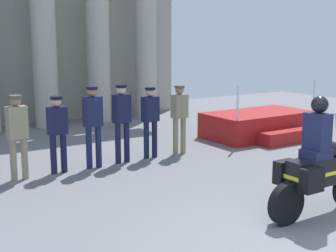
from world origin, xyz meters
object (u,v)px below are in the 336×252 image
object	(u,v)px
officer_in_row_4	(93,120)
officer_in_row_6	(150,116)
motorcycle_with_rider	(317,167)
reviewing_stand	(260,125)
officer_in_row_5	(122,117)
officer_in_row_3	(57,128)
officer_in_row_7	(179,114)
officer_in_row_2	(17,131)

from	to	relation	value
officer_in_row_4	officer_in_row_6	bearing A→B (deg)	177.49
motorcycle_with_rider	officer_in_row_4	bearing A→B (deg)	111.46
reviewing_stand	officer_in_row_4	bearing A→B (deg)	-175.37
officer_in_row_6	officer_in_row_5	bearing A→B (deg)	-3.19
reviewing_stand	officer_in_row_4	world-z (taller)	officer_in_row_4
officer_in_row_3	officer_in_row_7	world-z (taller)	officer_in_row_7
officer_in_row_6	motorcycle_with_rider	world-z (taller)	motorcycle_with_rider
officer_in_row_7	officer_in_row_5	bearing A→B (deg)	-6.30
officer_in_row_4	officer_in_row_2	bearing A→B (deg)	-6.43
officer_in_row_4	officer_in_row_6	distance (m)	1.48
officer_in_row_7	motorcycle_with_rider	size ratio (longest dim) A/B	0.80
officer_in_row_5	officer_in_row_7	bearing A→B (deg)	173.70
officer_in_row_4	officer_in_row_5	xyz separation A→B (m)	(0.72, 0.05, -0.00)
officer_in_row_6	officer_in_row_7	xyz separation A→B (m)	(0.79, -0.05, 0.00)
officer_in_row_5	motorcycle_with_rider	world-z (taller)	motorcycle_with_rider
motorcycle_with_rider	officer_in_row_7	bearing A→B (deg)	83.57
officer_in_row_4	officer_in_row_6	size ratio (longest dim) A/B	1.06
reviewing_stand	officer_in_row_2	size ratio (longest dim) A/B	1.81
reviewing_stand	officer_in_row_3	world-z (taller)	reviewing_stand
officer_in_row_6	officer_in_row_7	world-z (taller)	officer_in_row_7
reviewing_stand	officer_in_row_4	distance (m)	5.35
officer_in_row_3	officer_in_row_6	distance (m)	2.24
officer_in_row_2	motorcycle_with_rider	bearing A→B (deg)	120.96
officer_in_row_2	officer_in_row_7	world-z (taller)	officer_in_row_2
reviewing_stand	officer_in_row_2	bearing A→B (deg)	-176.56
officer_in_row_3	officer_in_row_4	xyz separation A→B (m)	(0.77, -0.04, 0.10)
officer_in_row_2	officer_in_row_5	size ratio (longest dim) A/B	0.96
officer_in_row_6	officer_in_row_3	bearing A→B (deg)	-4.78
officer_in_row_3	motorcycle_with_rider	bearing A→B (deg)	113.48
officer_in_row_3	officer_in_row_6	xyz separation A→B (m)	(2.24, 0.04, 0.04)
officer_in_row_2	officer_in_row_6	xyz separation A→B (m)	(3.06, 0.07, -0.01)
officer_in_row_6	motorcycle_with_rider	bearing A→B (deg)	87.74
officer_in_row_7	motorcycle_with_rider	bearing A→B (deg)	77.79
officer_in_row_7	motorcycle_with_rider	world-z (taller)	motorcycle_with_rider
reviewing_stand	officer_in_row_2	world-z (taller)	officer_in_row_2
reviewing_stand	officer_in_row_7	bearing A→B (deg)	-172.73
reviewing_stand	motorcycle_with_rider	distance (m)	6.04
officer_in_row_2	officer_in_row_4	size ratio (longest dim) A/B	0.95
officer_in_row_2	motorcycle_with_rider	distance (m)	5.59
officer_in_row_3	motorcycle_with_rider	distance (m)	5.16
officer_in_row_4	reviewing_stand	bearing A→B (deg)	178.71
officer_in_row_5	motorcycle_with_rider	bearing A→B (deg)	97.15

